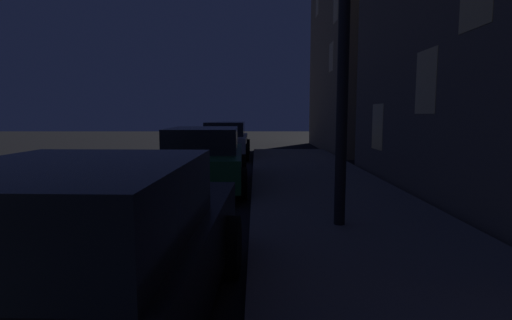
# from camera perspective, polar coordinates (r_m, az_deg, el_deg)

# --- Properties ---
(car_black) EXTENTS (2.15, 4.44, 1.43)m
(car_black) POSITION_cam_1_polar(r_m,az_deg,el_deg) (3.23, -23.54, -12.99)
(car_black) COLOR black
(car_black) RESTS_ON ground
(car_green) EXTENTS (2.14, 4.47, 1.43)m
(car_green) POSITION_cam_1_polar(r_m,az_deg,el_deg) (9.51, -7.74, 0.32)
(car_green) COLOR #19592D
(car_green) RESTS_ON ground
(car_silver) EXTENTS (1.97, 4.24, 1.43)m
(car_silver) POSITION_cam_1_polar(r_m,az_deg,el_deg) (16.13, -4.67, 2.91)
(car_silver) COLOR #B7B7BF
(car_silver) RESTS_ON ground
(building_far) EXTENTS (8.79, 8.89, 10.91)m
(building_far) POSITION_cam_1_polar(r_m,az_deg,el_deg) (21.25, 21.60, 16.21)
(building_far) COLOR #998466
(building_far) RESTS_ON ground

